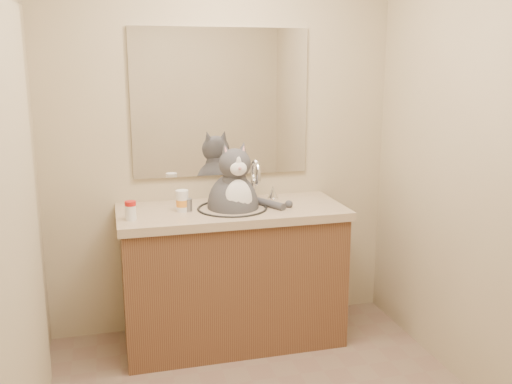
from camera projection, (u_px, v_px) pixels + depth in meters
room at (280, 183)px, 2.39m from camera, size 2.22×2.52×2.42m
vanity at (232, 272)px, 3.47m from camera, size 1.34×0.59×1.12m
mirror at (221, 103)px, 3.50m from camera, size 1.10×0.02×0.90m
shower_curtain at (20, 233)px, 2.27m from camera, size 0.02×1.30×1.93m
cat at (234, 202)px, 3.38m from camera, size 0.45×0.36×0.61m
pill_bottle_redcap at (131, 211)px, 3.11m from camera, size 0.06×0.06×0.11m
pill_bottle_orange at (182, 201)px, 3.29m from camera, size 0.10×0.10×0.13m
grey_canister at (188, 205)px, 3.30m from camera, size 0.05×0.05×0.07m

